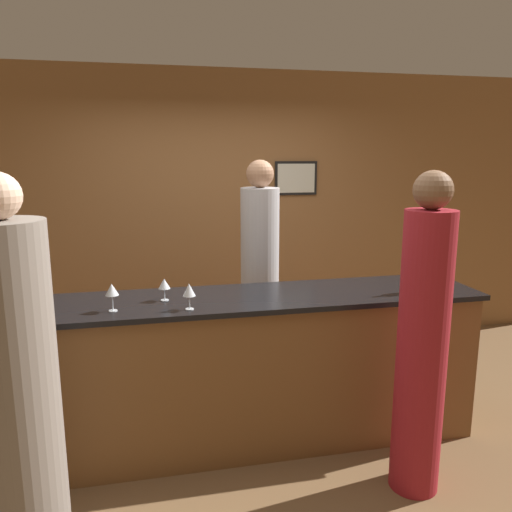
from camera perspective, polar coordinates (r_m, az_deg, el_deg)
The scene contains 10 objects.
ground_plane at distance 3.77m, azimuth -1.30°, elevation -20.27°, with size 14.00×14.00×0.00m, color brown.
back_wall at distance 5.03m, azimuth -5.28°, elevation 4.80°, with size 8.00×0.08×2.80m.
bar_counter at distance 3.52m, azimuth -1.34°, elevation -12.90°, with size 3.24×0.66×1.06m.
bartender at distance 4.05m, azimuth 0.44°, elevation -3.67°, with size 0.31×0.31×1.95m.
guest_0 at distance 3.07m, azimuth 18.46°, elevation -9.64°, with size 0.29×0.29×1.90m.
guest_1 at distance 2.65m, azimuth -25.65°, elevation -14.12°, with size 0.38×0.38×1.91m.
wine_bottle_0 at distance 3.60m, azimuth 18.42°, elevation -1.95°, with size 0.07×0.07×0.32m.
wine_glass_0 at distance 3.26m, azimuth -10.45°, elevation -3.19°, with size 0.08×0.08×0.15m.
wine_glass_1 at distance 3.11m, azimuth -16.15°, elevation -3.78°, with size 0.08×0.08×0.17m.
wine_glass_2 at distance 3.05m, azimuth -7.65°, elevation -3.92°, with size 0.08×0.08×0.16m.
Camera 1 is at (-0.60, -3.15, 1.98)m, focal length 35.00 mm.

